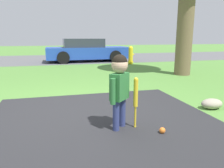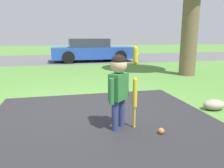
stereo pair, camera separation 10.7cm
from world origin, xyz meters
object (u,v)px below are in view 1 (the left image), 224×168
object	(u,v)px
child	(120,81)
parked_car	(87,51)
baseball_bat	(136,95)
sports_ball	(162,130)
fire_hydrant	(131,55)

from	to	relation	value
child	parked_car	xyz separation A→B (m)	(0.82, 8.73, -0.11)
baseball_bat	parked_car	size ratio (longest dim) A/B	0.17
sports_ball	parked_car	distance (m)	9.07
baseball_bat	sports_ball	bearing A→B (deg)	-44.06
child	fire_hydrant	bearing A→B (deg)	24.79
baseball_bat	child	bearing A→B (deg)	170.59
child	baseball_bat	distance (m)	0.31
baseball_bat	fire_hydrant	bearing A→B (deg)	70.92
baseball_bat	parked_car	distance (m)	8.79
fire_hydrant	parked_car	bearing A→B (deg)	137.84
sports_ball	child	bearing A→B (deg)	148.42
child	baseball_bat	bearing A→B (deg)	-53.83
sports_ball	fire_hydrant	size ratio (longest dim) A/B	0.10
child	fire_hydrant	xyz separation A→B (m)	(2.68, 7.05, -0.26)
child	fire_hydrant	size ratio (longest dim) A/B	1.23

